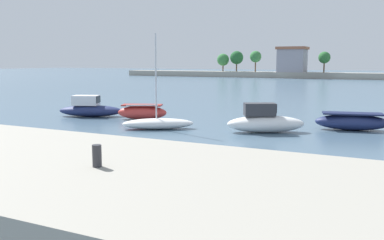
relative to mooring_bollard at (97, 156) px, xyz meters
name	(u,v)px	position (x,y,z in m)	size (l,w,h in m)	color
ground_plane	(193,156)	(-1.69, 9.21, -2.04)	(400.00, 400.00, 0.00)	#476075
seawall_embankment	(57,188)	(-1.69, 0.24, -1.17)	(61.94, 7.83, 1.75)	#9E998C
mooring_bollard	(97,156)	(0.00, 0.00, 0.00)	(0.25, 0.25, 0.59)	#2D2D33
moored_boat_0	(90,109)	(-15.76, 18.62, -1.42)	(5.55, 3.65, 1.73)	navy
moored_boat_1	(142,112)	(-10.93, 19.00, -1.47)	(4.08, 2.67, 1.17)	#C63833
moored_boat_2	(158,123)	(-7.41, 15.49, -1.64)	(4.80, 3.70, 6.32)	white
moored_boat_3	(265,122)	(-0.59, 17.36, -1.37)	(5.14, 3.81, 1.88)	white
moored_boat_4	(352,122)	(4.32, 20.79, -1.49)	(4.97, 2.62, 1.15)	navy
mooring_buoy_0	(372,120)	(5.28, 25.06, -1.82)	(0.44, 0.44, 0.44)	white
distant_shoreline	(371,70)	(-0.07, 105.42, 0.20)	(136.47, 6.53, 8.24)	#9E998C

